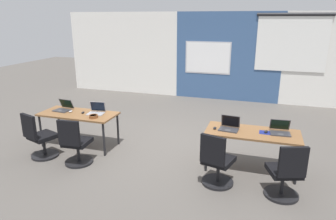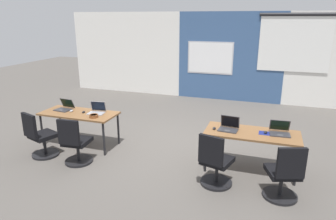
{
  "view_description": "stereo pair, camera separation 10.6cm",
  "coord_description": "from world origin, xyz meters",
  "views": [
    {
      "loc": [
        1.84,
        -5.71,
        2.62
      ],
      "look_at": [
        0.08,
        -0.22,
        0.85
      ],
      "focal_mm": 32.3,
      "sensor_mm": 36.0,
      "label": 1
    },
    {
      "loc": [
        1.94,
        -5.68,
        2.62
      ],
      "look_at": [
        0.08,
        -0.22,
        0.85
      ],
      "focal_mm": 32.3,
      "sensor_mm": 36.0,
      "label": 2
    }
  ],
  "objects": [
    {
      "name": "back_wall_assembly",
      "position": [
        0.05,
        4.19,
        1.41
      ],
      "size": [
        10.0,
        0.27,
        2.8
      ],
      "color": "silver",
      "rests_on": "ground"
    },
    {
      "name": "desk_near_left",
      "position": [
        -1.75,
        -0.6,
        0.66
      ],
      "size": [
        1.6,
        0.7,
        0.72
      ],
      "color": "brown",
      "rests_on": "ground"
    },
    {
      "name": "chair_near_right_end",
      "position": [
        2.28,
        -1.39,
        0.38
      ],
      "size": [
        0.56,
        0.61,
        0.92
      ],
      "rotation": [
        0.0,
        0.0,
        3.48
      ],
      "color": "black",
      "rests_on": "ground"
    },
    {
      "name": "chair_near_left_end",
      "position": [
        -2.14,
        -1.34,
        0.38
      ],
      "size": [
        0.56,
        0.61,
        0.92
      ],
      "rotation": [
        0.0,
        0.0,
        2.82
      ],
      "color": "black",
      "rests_on": "ground"
    },
    {
      "name": "mouse_near_left_end",
      "position": [
        -1.94,
        -0.59,
        0.74
      ],
      "size": [
        0.06,
        0.1,
        0.03
      ],
      "color": "#B2B2B7",
      "rests_on": "desk_near_left"
    },
    {
      "name": "laptop_near_left_inner",
      "position": [
        -1.38,
        -0.5,
        0.77
      ],
      "size": [
        0.37,
        0.33,
        0.23
      ],
      "rotation": [
        0.0,
        0.0,
        0.14
      ],
      "color": "#9E9EA3",
      "rests_on": "desk_near_left"
    },
    {
      "name": "ground_plane",
      "position": [
        0.0,
        0.0,
        0.0
      ],
      "size": [
        24.0,
        24.0,
        0.0
      ],
      "color": "#56514C"
    },
    {
      "name": "mouse_near_right_end",
      "position": [
        1.97,
        -0.58,
        0.74
      ],
      "size": [
        0.08,
        0.11,
        0.03
      ],
      "color": "black",
      "rests_on": "mousepad_near_right_end"
    },
    {
      "name": "mouse_near_right_inner",
      "position": [
        1.1,
        -0.66,
        0.74
      ],
      "size": [
        0.06,
        0.1,
        0.03
      ],
      "color": "black",
      "rests_on": "desk_near_right"
    },
    {
      "name": "laptop_near_right_inner",
      "position": [
        1.35,
        -0.6,
        0.77
      ],
      "size": [
        0.35,
        0.3,
        0.24
      ],
      "rotation": [
        0.0,
        0.0,
        -0.1
      ],
      "color": "#333338",
      "rests_on": "desk_near_right"
    },
    {
      "name": "chair_near_right_inner",
      "position": [
        1.25,
        -1.32,
        0.38
      ],
      "size": [
        0.54,
        0.6,
        0.92
      ],
      "rotation": [
        0.0,
        0.0,
        2.87
      ],
      "color": "black",
      "rests_on": "ground"
    },
    {
      "name": "laptop_near_left_end",
      "position": [
        -2.17,
        -0.52,
        0.77
      ],
      "size": [
        0.36,
        0.35,
        0.22
      ],
      "rotation": [
        0.0,
        0.0,
        -0.1
      ],
      "color": "#333338",
      "rests_on": "desk_near_left"
    },
    {
      "name": "snack_bowl",
      "position": [
        -1.28,
        -0.78,
        0.76
      ],
      "size": [
        0.18,
        0.18,
        0.06
      ],
      "color": "brown",
      "rests_on": "desk_near_left"
    },
    {
      "name": "laptop_near_right_end",
      "position": [
        2.2,
        -0.52,
        0.77
      ],
      "size": [
        0.35,
        0.34,
        0.22
      ],
      "rotation": [
        0.0,
        0.0,
        0.07
      ],
      "color": "#333338",
      "rests_on": "desk_near_right"
    },
    {
      "name": "mousepad_near_right_end",
      "position": [
        1.97,
        -0.58,
        0.72
      ],
      "size": [
        0.22,
        0.19,
        0.0
      ],
      "color": "navy",
      "rests_on": "desk_near_right"
    },
    {
      "name": "chair_near_left_inner",
      "position": [
        -1.32,
        -1.39,
        0.38
      ],
      "size": [
        0.52,
        0.56,
        0.92
      ],
      "rotation": [
        0.0,
        0.0,
        3.22
      ],
      "color": "black",
      "rests_on": "ground"
    },
    {
      "name": "mouse_near_left_inner",
      "position": [
        -1.65,
        -0.58,
        0.74
      ],
      "size": [
        0.07,
        0.11,
        0.03
      ],
      "color": "black",
      "rests_on": "desk_near_left"
    },
    {
      "name": "desk_near_right",
      "position": [
        1.75,
        -0.6,
        0.66
      ],
      "size": [
        1.6,
        0.7,
        0.72
      ],
      "color": "brown",
      "rests_on": "ground"
    }
  ]
}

